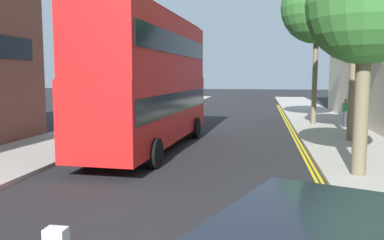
{
  "coord_description": "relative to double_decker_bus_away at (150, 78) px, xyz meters",
  "views": [
    {
      "loc": [
        2.55,
        -0.76,
        3.15
      ],
      "look_at": [
        0.5,
        11.0,
        1.8
      ],
      "focal_mm": 36.96,
      "sensor_mm": 36.0,
      "label": 1
    }
  ],
  "objects": [
    {
      "name": "street_tree_far",
      "position": [
        7.58,
        -3.68,
        2.12
      ],
      "size": [
        3.48,
        3.48,
        6.81
      ],
      "color": "#6B6047",
      "rests_on": "sidewalk_right"
    },
    {
      "name": "double_decker_bus_away",
      "position": [
        0.0,
        0.0,
        0.0
      ],
      "size": [
        3.15,
        10.9,
        5.64
      ],
      "color": "red",
      "rests_on": "ground"
    },
    {
      "name": "kerb_line_outer",
      "position": [
        6.45,
        -1.42,
        -3.03
      ],
      "size": [
        0.1,
        56.0,
        0.01
      ],
      "primitive_type": "cube",
      "color": "yellow",
      "rests_on": "ground"
    },
    {
      "name": "sidewalk_right",
      "position": [
        8.55,
        0.58,
        -2.96
      ],
      "size": [
        4.0,
        80.0,
        0.14
      ],
      "primitive_type": "cube",
      "color": "#ADA89E",
      "rests_on": "ground"
    },
    {
      "name": "pedestrian_far",
      "position": [
        9.49,
        8.0,
        -2.04
      ],
      "size": [
        0.34,
        0.22,
        1.62
      ],
      "color": "#2D2D38",
      "rests_on": "sidewalk_right"
    },
    {
      "name": "sidewalk_left",
      "position": [
        -4.45,
        0.58,
        -2.96
      ],
      "size": [
        4.0,
        80.0,
        0.14
      ],
      "primitive_type": "cube",
      "color": "#ADA89E",
      "rests_on": "ground"
    },
    {
      "name": "street_tree_mid",
      "position": [
        8.75,
        3.02,
        3.2
      ],
      "size": [
        3.72,
        3.72,
        7.99
      ],
      "color": "#6B6047",
      "rests_on": "sidewalk_right"
    },
    {
      "name": "street_tree_near",
      "position": [
        7.85,
        9.16,
        4.17
      ],
      "size": [
        4.33,
        4.33,
        9.25
      ],
      "color": "#6B6047",
      "rests_on": "sidewalk_right"
    },
    {
      "name": "kerb_line_inner",
      "position": [
        6.29,
        -1.42,
        -3.03
      ],
      "size": [
        0.1,
        56.0,
        0.01
      ],
      "primitive_type": "cube",
      "color": "yellow",
      "rests_on": "ground"
    }
  ]
}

